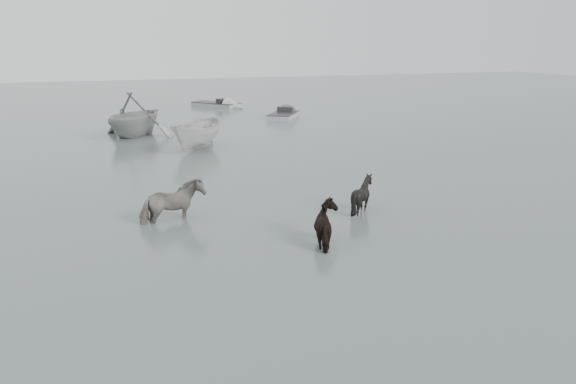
# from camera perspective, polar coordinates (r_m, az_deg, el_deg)

# --- Properties ---
(ground) EXTENTS (140.00, 140.00, 0.00)m
(ground) POSITION_cam_1_polar(r_m,az_deg,el_deg) (15.98, -2.53, -4.57)
(ground) COLOR #4C5A55
(ground) RESTS_ON ground
(pony_pinto) EXTENTS (2.16, 1.43, 1.67)m
(pony_pinto) POSITION_cam_1_polar(r_m,az_deg,el_deg) (17.51, -11.76, -0.25)
(pony_pinto) COLOR black
(pony_pinto) RESTS_ON ground
(pony_dark) EXTENTS (1.39, 1.56, 1.42)m
(pony_dark) POSITION_cam_1_polar(r_m,az_deg,el_deg) (15.34, 4.35, -2.64)
(pony_dark) COLOR black
(pony_dark) RESTS_ON ground
(pony_black) EXTENTS (1.26, 1.12, 1.37)m
(pony_black) POSITION_cam_1_polar(r_m,az_deg,el_deg) (18.33, 7.54, 0.13)
(pony_black) COLOR black
(pony_black) RESTS_ON ground
(rowboat_trail) EXTENTS (6.64, 6.77, 2.70)m
(rowboat_trail) POSITION_cam_1_polar(r_m,az_deg,el_deg) (34.09, -15.31, 7.78)
(rowboat_trail) COLOR #999B99
(rowboat_trail) RESTS_ON ground
(boat_small) EXTENTS (3.86, 4.42, 1.66)m
(boat_small) POSITION_cam_1_polar(r_m,az_deg,el_deg) (29.22, -9.22, 5.95)
(boat_small) COLOR beige
(boat_small) RESTS_ON ground
(skiff_port) EXTENTS (3.94, 4.90, 0.75)m
(skiff_port) POSITION_cam_1_polar(r_m,az_deg,el_deg) (40.76, -0.48, 8.04)
(skiff_port) COLOR #9EA09E
(skiff_port) RESTS_ON ground
(skiff_mid) EXTENTS (4.78, 5.75, 0.75)m
(skiff_mid) POSITION_cam_1_polar(r_m,az_deg,el_deg) (48.21, -7.32, 9.01)
(skiff_mid) COLOR #9EA09D
(skiff_mid) RESTS_ON ground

